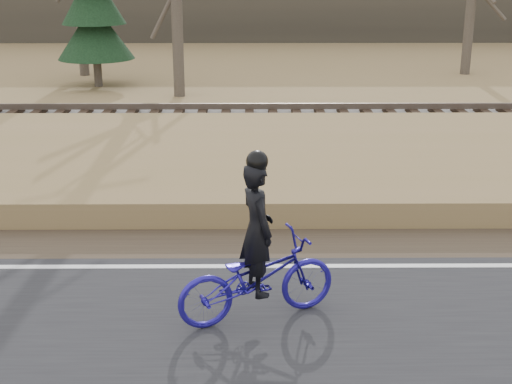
{
  "coord_description": "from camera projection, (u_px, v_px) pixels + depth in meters",
  "views": [
    {
      "loc": [
        -0.55,
        -9.24,
        4.36
      ],
      "look_at": [
        -0.49,
        0.5,
        1.1
      ],
      "focal_mm": 50.0,
      "sensor_mm": 36.0,
      "label": 1
    }
  ],
  "objects": [
    {
      "name": "railroad",
      "position": [
        274.0,
        118.0,
        17.57
      ],
      "size": [
        120.0,
        2.4,
        0.29
      ],
      "color": "black",
      "rests_on": "ballast"
    },
    {
      "name": "ground",
      "position": [
        290.0,
        276.0,
        10.15
      ],
      "size": [
        120.0,
        120.0,
        0.0
      ],
      "primitive_type": "plane",
      "color": "olive",
      "rests_on": "ground"
    },
    {
      "name": "edge_line",
      "position": [
        290.0,
        266.0,
        10.32
      ],
      "size": [
        120.0,
        0.12,
        0.01
      ],
      "primitive_type": "cube",
      "color": "silver",
      "rests_on": "road"
    },
    {
      "name": "road",
      "position": [
        302.0,
        372.0,
        7.77
      ],
      "size": [
        120.0,
        6.0,
        0.06
      ],
      "primitive_type": "cube",
      "color": "black",
      "rests_on": "ground"
    },
    {
      "name": "shoulder",
      "position": [
        286.0,
        242.0,
        11.28
      ],
      "size": [
        120.0,
        1.6,
        0.04
      ],
      "primitive_type": "cube",
      "color": "#473A2B",
      "rests_on": "ground"
    },
    {
      "name": "embankment",
      "position": [
        279.0,
        175.0,
        14.07
      ],
      "size": [
        120.0,
        5.0,
        0.44
      ],
      "primitive_type": "cube",
      "color": "olive",
      "rests_on": "ground"
    },
    {
      "name": "cyclist",
      "position": [
        257.0,
        267.0,
        8.67
      ],
      "size": [
        2.15,
        1.4,
        2.15
      ],
      "rotation": [
        0.0,
        0.0,
        1.94
      ],
      "color": "navy",
      "rests_on": "road"
    },
    {
      "name": "ballast",
      "position": [
        274.0,
        130.0,
        17.67
      ],
      "size": [
        120.0,
        3.0,
        0.45
      ],
      "primitive_type": "cube",
      "color": "slate",
      "rests_on": "ground"
    }
  ]
}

